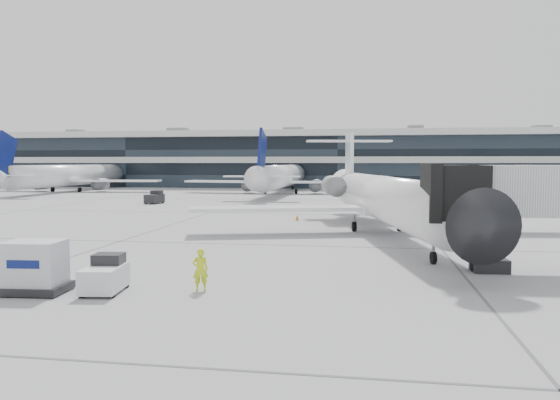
% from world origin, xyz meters
% --- Properties ---
extents(ground, '(220.00, 220.00, 0.00)m').
position_xyz_m(ground, '(0.00, 0.00, 0.00)').
color(ground, gray).
rests_on(ground, ground).
extents(terminal, '(170.00, 22.00, 10.00)m').
position_xyz_m(terminal, '(0.00, 82.00, 5.00)').
color(terminal, black).
rests_on(terminal, ground).
extents(bg_jet_left, '(32.00, 40.00, 9.60)m').
position_xyz_m(bg_jet_left, '(-45.00, 55.00, 0.00)').
color(bg_jet_left, white).
rests_on(bg_jet_left, ground).
extents(bg_jet_center, '(32.00, 40.00, 9.60)m').
position_xyz_m(bg_jet_center, '(-8.00, 55.00, 0.00)').
color(bg_jet_center, white).
rests_on(bg_jet_center, ground).
extents(bg_jet_right, '(32.00, 40.00, 9.60)m').
position_xyz_m(bg_jet_right, '(32.00, 55.00, 0.00)').
color(bg_jet_right, white).
rests_on(bg_jet_right, ground).
extents(regional_jet, '(27.05, 33.71, 7.83)m').
position_xyz_m(regional_jet, '(6.65, 6.64, 2.67)').
color(regional_jet, white).
rests_on(regional_jet, ground).
extents(ramp_worker, '(0.72, 0.59, 1.69)m').
position_xyz_m(ramp_worker, '(-0.82, -12.13, 0.85)').
color(ramp_worker, '#C9E117').
rests_on(ramp_worker, ground).
extents(baggage_tug, '(1.61, 2.42, 1.44)m').
position_xyz_m(baggage_tug, '(-4.45, -12.93, 0.65)').
color(baggage_tug, silver).
rests_on(baggage_tug, ground).
extents(cargo_uld, '(2.58, 2.00, 1.99)m').
position_xyz_m(cargo_uld, '(-7.09, -13.51, 1.00)').
color(cargo_uld, black).
rests_on(cargo_uld, ground).
extents(traffic_cone, '(0.40, 0.40, 0.49)m').
position_xyz_m(traffic_cone, '(-0.38, 14.43, 0.23)').
color(traffic_cone, orange).
rests_on(traffic_cone, ground).
extents(far_tug, '(1.87, 2.72, 1.60)m').
position_xyz_m(far_tug, '(-20.08, 30.69, 0.72)').
color(far_tug, black).
rests_on(far_tug, ground).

